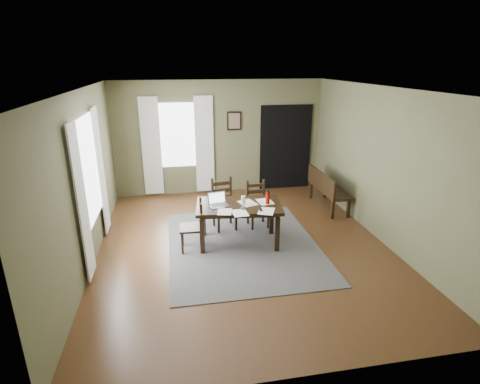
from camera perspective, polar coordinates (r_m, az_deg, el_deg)
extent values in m
cube|color=#492C16|center=(6.74, 0.47, -8.12)|extent=(5.00, 6.00, 0.01)
cube|color=brown|center=(9.11, -3.10, 8.25)|extent=(5.00, 0.02, 2.70)
cube|color=brown|center=(3.55, 9.85, -10.63)|extent=(5.00, 0.02, 2.70)
cube|color=brown|center=(6.27, -22.55, 1.61)|extent=(0.02, 6.00, 2.70)
cube|color=brown|center=(7.12, 20.72, 3.84)|extent=(0.02, 6.00, 2.70)
cube|color=white|center=(5.99, 0.54, 15.50)|extent=(5.00, 6.00, 0.02)
cube|color=#454545|center=(6.73, 0.47, -8.04)|extent=(2.60, 3.20, 0.01)
cube|color=black|center=(6.52, -0.19, -2.15)|extent=(1.56, 1.05, 0.06)
cube|color=black|center=(6.54, -0.19, -2.59)|extent=(1.38, 0.87, 0.05)
cube|color=black|center=(6.36, -5.75, -6.67)|extent=(0.09, 0.09, 0.62)
cube|color=black|center=(6.98, -5.57, -4.21)|extent=(0.09, 0.09, 0.62)
cube|color=black|center=(6.43, 5.68, -6.36)|extent=(0.09, 0.09, 0.62)
cube|color=black|center=(7.04, 4.82, -3.96)|extent=(0.09, 0.09, 0.62)
cube|color=black|center=(6.46, -7.45, -5.42)|extent=(0.41, 0.41, 0.04)
cube|color=black|center=(6.70, -8.75, -6.55)|extent=(0.04, 0.04, 0.38)
cube|color=black|center=(6.69, -6.02, -6.43)|extent=(0.04, 0.04, 0.38)
cube|color=black|center=(6.41, -8.78, -7.78)|extent=(0.04, 0.04, 0.38)
cube|color=black|center=(6.41, -5.92, -7.66)|extent=(0.04, 0.04, 0.38)
cube|color=black|center=(6.52, -6.00, -2.73)|extent=(0.04, 0.04, 0.49)
cube|color=black|center=(6.21, -5.89, -3.89)|extent=(0.04, 0.04, 0.49)
cube|color=black|center=(6.41, -5.91, -4.37)|extent=(0.04, 0.29, 0.07)
cube|color=black|center=(6.36, -5.95, -3.29)|extent=(0.04, 0.29, 0.07)
cube|color=black|center=(6.31, -5.99, -2.20)|extent=(0.04, 0.29, 0.07)
cube|color=black|center=(7.20, -2.36, -2.30)|extent=(0.49, 0.49, 0.04)
cube|color=black|center=(7.09, -3.27, -4.67)|extent=(0.05, 0.05, 0.42)
cube|color=black|center=(7.40, -4.01, -3.63)|extent=(0.05, 0.05, 0.42)
cube|color=black|center=(7.18, -0.62, -4.31)|extent=(0.05, 0.05, 0.42)
cube|color=black|center=(7.48, -1.45, -3.30)|extent=(0.05, 0.05, 0.42)
cube|color=black|center=(7.23, -4.22, 0.09)|extent=(0.05, 0.05, 0.53)
cube|color=black|center=(7.33, -1.46, 0.40)|extent=(0.05, 0.05, 0.53)
cube|color=black|center=(7.32, -2.81, -0.81)|extent=(0.32, 0.07, 0.07)
cube|color=black|center=(7.28, -2.83, 0.24)|extent=(0.32, 0.07, 0.07)
cube|color=black|center=(7.23, -2.85, 1.31)|extent=(0.32, 0.07, 0.07)
cube|color=black|center=(7.31, 2.77, -2.25)|extent=(0.42, 0.42, 0.04)
cube|color=black|center=(7.21, 1.92, -4.38)|extent=(0.04, 0.04, 0.38)
cube|color=black|center=(7.49, 1.21, -3.43)|extent=(0.04, 0.04, 0.38)
cube|color=black|center=(7.30, 4.31, -4.10)|extent=(0.04, 0.04, 0.38)
cube|color=black|center=(7.58, 3.52, -3.18)|extent=(0.04, 0.04, 0.38)
cube|color=black|center=(7.33, 1.13, -0.06)|extent=(0.05, 0.05, 0.48)
cube|color=black|center=(7.43, 3.61, 0.17)|extent=(0.05, 0.05, 0.48)
cube|color=black|center=(7.42, 2.36, -0.90)|extent=(0.29, 0.05, 0.07)
cube|color=black|center=(7.38, 2.38, 0.05)|extent=(0.29, 0.05, 0.07)
cube|color=black|center=(7.34, 2.39, 1.02)|extent=(0.29, 0.05, 0.07)
cube|color=black|center=(8.48, 13.46, 0.49)|extent=(0.47, 1.45, 0.06)
cube|color=black|center=(8.11, 16.20, -2.41)|extent=(0.06, 0.06, 0.40)
cube|color=black|center=(7.96, 13.92, -2.60)|extent=(0.06, 0.06, 0.40)
cube|color=black|center=(9.16, 12.84, 0.41)|extent=(0.06, 0.06, 0.40)
cube|color=black|center=(9.03, 10.78, 0.28)|extent=(0.06, 0.06, 0.40)
cube|color=black|center=(8.34, 12.27, 1.75)|extent=(0.05, 1.45, 0.35)
cube|color=#B7B7BC|center=(6.44, -3.22, -2.09)|extent=(0.36, 0.28, 0.02)
cube|color=#B7B7BC|center=(6.50, -3.57, -0.87)|extent=(0.33, 0.12, 0.21)
cube|color=silver|center=(6.50, -3.54, -0.89)|extent=(0.28, 0.10, 0.17)
cube|color=#3F3F42|center=(6.43, -3.19, -2.05)|extent=(0.29, 0.18, 0.00)
cube|color=#3F3F42|center=(6.30, 0.39, -2.48)|extent=(0.06, 0.10, 0.03)
cube|color=black|center=(6.29, 3.15, -2.63)|extent=(0.05, 0.16, 0.02)
cylinder|color=silver|center=(6.47, 0.51, -1.29)|extent=(0.08, 0.08, 0.16)
cylinder|color=#A8160C|center=(6.52, 4.25, -0.89)|extent=(0.09, 0.09, 0.22)
cylinder|color=black|center=(6.48, 4.28, 0.16)|extent=(0.06, 0.06, 0.03)
cube|color=white|center=(6.20, -2.38, -3.02)|extent=(0.28, 0.34, 0.00)
cube|color=white|center=(6.23, 4.02, -2.92)|extent=(0.36, 0.40, 0.00)
cube|color=white|center=(6.57, 1.19, -1.68)|extent=(0.35, 0.40, 0.00)
cube|color=white|center=(6.65, 3.85, -1.47)|extent=(0.29, 0.35, 0.00)
cube|color=white|center=(6.14, 0.00, -3.22)|extent=(0.26, 0.33, 0.00)
cube|color=white|center=(6.43, -22.06, 3.01)|extent=(0.01, 1.30, 1.70)
cube|color=white|center=(8.99, -9.49, 8.52)|extent=(1.00, 0.01, 1.50)
cube|color=silver|center=(5.73, -22.94, -1.64)|extent=(0.03, 0.48, 2.30)
cube|color=silver|center=(7.26, -20.41, 2.93)|extent=(0.03, 0.48, 2.30)
cube|color=silver|center=(9.02, -13.36, 6.67)|extent=(0.44, 0.03, 2.30)
cube|color=silver|center=(9.04, -5.44, 7.13)|extent=(0.44, 0.03, 2.30)
cube|color=black|center=(9.06, -0.89, 10.78)|extent=(0.34, 0.03, 0.44)
cube|color=brown|center=(9.05, -0.87, 10.77)|extent=(0.27, 0.01, 0.36)
cube|color=black|center=(9.49, 6.95, 6.74)|extent=(1.30, 0.03, 2.10)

